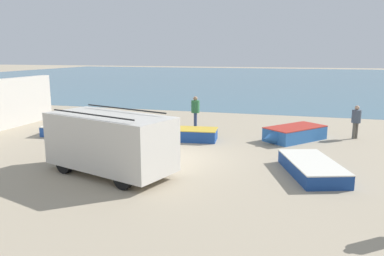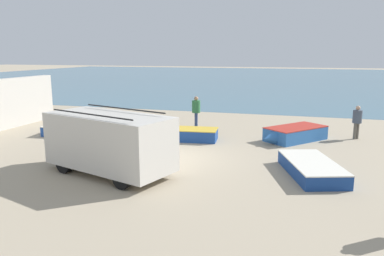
{
  "view_description": "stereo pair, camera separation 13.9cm",
  "coord_description": "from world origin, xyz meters",
  "views": [
    {
      "loc": [
        4.97,
        -14.34,
        4.27
      ],
      "look_at": [
        0.53,
        1.26,
        1.0
      ],
      "focal_mm": 35.0,
      "sensor_mm": 36.0,
      "label": 1
    },
    {
      "loc": [
        5.1,
        -14.3,
        4.27
      ],
      "look_at": [
        0.53,
        1.26,
        1.0
      ],
      "focal_mm": 35.0,
      "sensor_mm": 36.0,
      "label": 2
    }
  ],
  "objects": [
    {
      "name": "parked_van",
      "position": [
        -1.37,
        -2.77,
        1.19
      ],
      "size": [
        5.15,
        3.37,
        2.29
      ],
      "rotation": [
        0.0,
        0.0,
        2.83
      ],
      "color": "beige",
      "rests_on": "ground_plane"
    },
    {
      "name": "fishing_rowboat_2",
      "position": [
        -5.63,
        2.46,
        0.26
      ],
      "size": [
        5.03,
        1.75,
        0.52
      ],
      "rotation": [
        0.0,
        0.0,
        0.12
      ],
      "color": "#234CA3",
      "rests_on": "ground_plane"
    },
    {
      "name": "fishing_rowboat_0",
      "position": [
        4.84,
        4.42,
        0.34
      ],
      "size": [
        3.21,
        3.53,
        0.69
      ],
      "rotation": [
        0.0,
        0.0,
        4.01
      ],
      "color": "#2D66AD",
      "rests_on": "ground_plane"
    },
    {
      "name": "fisherman_2",
      "position": [
        7.84,
        5.68,
        1.01
      ],
      "size": [
        0.44,
        0.44,
        1.69
      ],
      "rotation": [
        0.0,
        0.0,
        5.44
      ],
      "color": "#5B564C",
      "rests_on": "ground_plane"
    },
    {
      "name": "fisherman_0",
      "position": [
        -0.67,
        6.18,
        1.09
      ],
      "size": [
        0.48,
        0.48,
        1.82
      ],
      "rotation": [
        0.0,
        0.0,
        3.5
      ],
      "color": "navy",
      "rests_on": "ground_plane"
    },
    {
      "name": "fishing_rowboat_3",
      "position": [
        5.56,
        -0.79,
        0.25
      ],
      "size": [
        2.52,
        4.13,
        0.5
      ],
      "rotation": [
        0.0,
        0.0,
        1.89
      ],
      "color": "navy",
      "rests_on": "ground_plane"
    },
    {
      "name": "sea_water",
      "position": [
        0.0,
        52.0,
        0.0
      ],
      "size": [
        120.0,
        80.0,
        0.01
      ],
      "primitive_type": "cube",
      "color": "#477084",
      "rests_on": "ground_plane"
    },
    {
      "name": "fishing_rowboat_1",
      "position": [
        -0.92,
        3.0,
        0.29
      ],
      "size": [
        4.89,
        1.74,
        0.59
      ],
      "rotation": [
        0.0,
        0.0,
        3.25
      ],
      "color": "navy",
      "rests_on": "ground_plane"
    },
    {
      "name": "ground_plane",
      "position": [
        0.0,
        0.0,
        0.0
      ],
      "size": [
        200.0,
        200.0,
        0.0
      ],
      "primitive_type": "plane",
      "color": "tan"
    }
  ]
}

